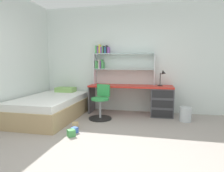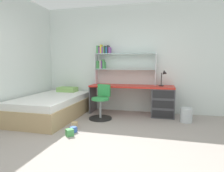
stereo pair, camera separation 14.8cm
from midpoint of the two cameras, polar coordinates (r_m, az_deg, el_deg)
ground_plane at (r=2.84m, az=-5.93°, el=-19.69°), size 5.42×6.20×0.02m
room_shell at (r=4.16m, az=-16.72°, el=8.08°), size 5.42×6.20×2.76m
desk at (r=4.79m, az=11.11°, el=-3.70°), size 2.05×0.58×0.72m
bookshelf_hutch at (r=5.00m, az=-0.18°, el=7.58°), size 1.56×0.22×1.03m
desk_lamp at (r=4.74m, az=13.97°, el=3.04°), size 0.20×0.17×0.38m
swivel_chair at (r=4.42m, az=-4.33°, el=-5.79°), size 0.52×0.52×0.78m
bed_platform at (r=4.74m, az=-18.38°, el=-5.92°), size 1.23×2.06×0.62m
waste_bin at (r=4.51m, az=20.01°, el=-7.91°), size 0.25×0.25×0.31m
toy_block_green_0 at (r=3.51m, az=-13.22°, el=-13.41°), size 0.17×0.17×0.12m
toy_block_blue_1 at (r=3.66m, az=-12.19°, el=-12.66°), size 0.13×0.13×0.10m
toy_block_natural_2 at (r=3.90m, az=-11.90°, el=-11.35°), size 0.15×0.15×0.12m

